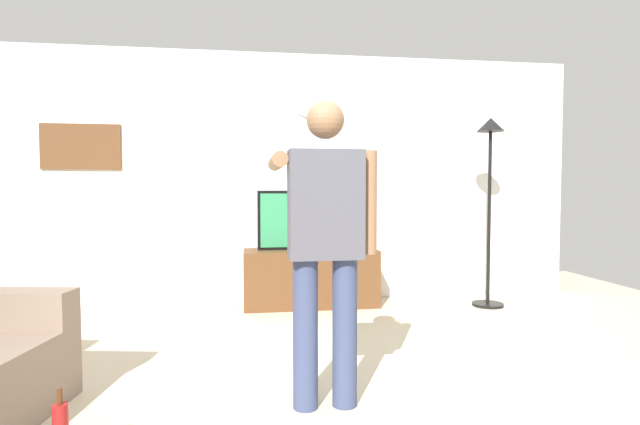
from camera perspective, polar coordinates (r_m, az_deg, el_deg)
The scene contains 8 objects.
ground_plane at distance 2.84m, azimuth 2.83°, elevation -22.89°, with size 8.40×8.40×0.00m, color beige.
back_wall at distance 5.49m, azimuth -3.12°, elevation 4.00°, with size 6.40×0.10×2.70m, color silver.
tv_stand at distance 5.24m, azimuth -1.09°, elevation -7.53°, with size 1.39×0.52×0.59m.
television at distance 5.21m, azimuth -1.16°, elevation -0.87°, with size 1.10×0.07×0.62m.
wall_clock at distance 5.52m, azimuth -1.50°, elevation 12.37°, with size 0.27×0.27×0.03m, color white.
framed_picture at distance 5.69m, azimuth -25.87°, elevation 6.85°, with size 0.79×0.04×0.47m, color brown.
floor_lamp at distance 5.44m, azimuth 19.01°, elevation 4.44°, with size 0.32×0.32×1.96m.
person_standing_nearer_lamp at distance 2.76m, azimuth 0.56°, elevation -2.65°, with size 0.59×0.78×1.71m.
Camera 1 is at (-0.50, -2.51, 1.23)m, focal length 27.73 mm.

